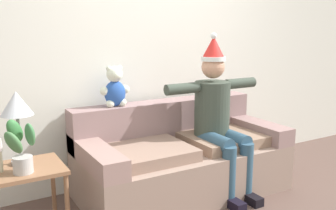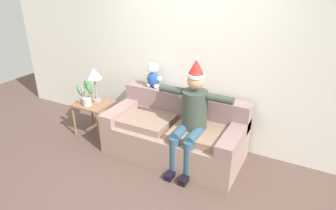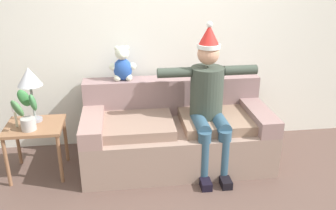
{
  "view_description": "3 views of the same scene",
  "coord_description": "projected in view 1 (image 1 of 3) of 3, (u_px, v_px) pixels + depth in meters",
  "views": [
    {
      "loc": [
        -1.86,
        -1.94,
        1.56
      ],
      "look_at": [
        -0.18,
        0.94,
        0.88
      ],
      "focal_mm": 40.58,
      "sensor_mm": 36.0,
      "label": 1
    },
    {
      "loc": [
        1.66,
        -2.4,
        2.5
      ],
      "look_at": [
        -0.04,
        0.83,
        0.83
      ],
      "focal_mm": 31.95,
      "sensor_mm": 36.0,
      "label": 2
    },
    {
      "loc": [
        -0.54,
        -2.51,
        2.08
      ],
      "look_at": [
        -0.11,
        0.8,
        0.73
      ],
      "focal_mm": 38.97,
      "sensor_mm": 36.0,
      "label": 3
    }
  ],
  "objects": [
    {
      "name": "back_wall",
      "position": [
        153.0,
        49.0,
        3.91
      ],
      "size": [
        7.0,
        0.1,
        2.7
      ],
      "primitive_type": "cube",
      "color": "white",
      "rests_on": "ground_plane"
    },
    {
      "name": "couch",
      "position": [
        181.0,
        158.0,
        3.65
      ],
      "size": [
        1.95,
        0.94,
        0.85
      ],
      "color": "gray",
      "rests_on": "ground_plane"
    },
    {
      "name": "person_seated",
      "position": [
        218.0,
        114.0,
        3.58
      ],
      "size": [
        1.02,
        0.77,
        1.52
      ],
      "color": "#39443A",
      "rests_on": "ground_plane"
    },
    {
      "name": "teddy_bear",
      "position": [
        115.0,
        88.0,
        3.5
      ],
      "size": [
        0.29,
        0.17,
        0.38
      ],
      "color": "#2750A7",
      "rests_on": "couch"
    },
    {
      "name": "side_table",
      "position": [
        25.0,
        178.0,
        2.84
      ],
      "size": [
        0.56,
        0.49,
        0.54
      ],
      "color": "#906344",
      "rests_on": "ground_plane"
    },
    {
      "name": "table_lamp",
      "position": [
        17.0,
        107.0,
        2.81
      ],
      "size": [
        0.24,
        0.24,
        0.56
      ],
      "color": "#92929D",
      "rests_on": "side_table"
    },
    {
      "name": "potted_plant",
      "position": [
        21.0,
        148.0,
        2.69
      ],
      "size": [
        0.27,
        0.25,
        0.4
      ],
      "color": "#B7B4B1",
      "rests_on": "side_table"
    },
    {
      "name": "candle_tall",
      "position": [
        0.0,
        150.0,
        2.69
      ],
      "size": [
        0.04,
        0.04,
        0.26
      ],
      "color": "beige",
      "rests_on": "side_table"
    }
  ]
}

